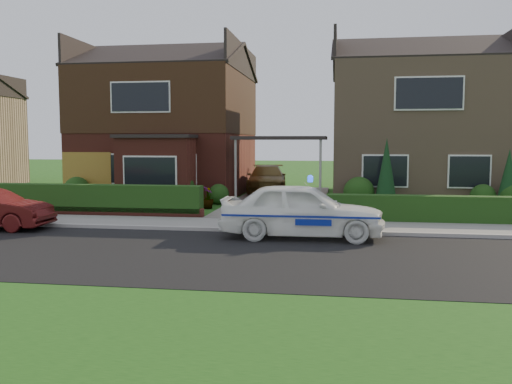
# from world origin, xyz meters

# --- Properties ---
(ground) EXTENTS (120.00, 120.00, 0.00)m
(ground) POSITION_xyz_m (0.00, 0.00, 0.00)
(ground) COLOR #174512
(ground) RESTS_ON ground
(road) EXTENTS (60.00, 6.00, 0.02)m
(road) POSITION_xyz_m (0.00, 0.00, 0.00)
(road) COLOR black
(road) RESTS_ON ground
(kerb) EXTENTS (60.00, 0.16, 0.12)m
(kerb) POSITION_xyz_m (0.00, 3.05, 0.06)
(kerb) COLOR #9E9993
(kerb) RESTS_ON ground
(sidewalk) EXTENTS (60.00, 2.00, 0.10)m
(sidewalk) POSITION_xyz_m (0.00, 4.10, 0.05)
(sidewalk) COLOR slate
(sidewalk) RESTS_ON ground
(grass_verge) EXTENTS (60.00, 4.00, 0.01)m
(grass_verge) POSITION_xyz_m (0.00, -5.00, 0.00)
(grass_verge) COLOR #174512
(grass_verge) RESTS_ON ground
(driveway) EXTENTS (3.80, 12.00, 0.12)m
(driveway) POSITION_xyz_m (0.00, 11.00, 0.06)
(driveway) COLOR #666059
(driveway) RESTS_ON ground
(house_left) EXTENTS (7.50, 9.53, 7.25)m
(house_left) POSITION_xyz_m (-5.78, 13.90, 3.81)
(house_left) COLOR maroon
(house_left) RESTS_ON ground
(house_right) EXTENTS (7.50, 8.06, 7.25)m
(house_right) POSITION_xyz_m (5.80, 13.99, 3.66)
(house_right) COLOR #927559
(house_right) RESTS_ON ground
(carport_link) EXTENTS (3.80, 3.00, 2.77)m
(carport_link) POSITION_xyz_m (0.00, 10.95, 2.66)
(carport_link) COLOR black
(carport_link) RESTS_ON ground
(garage_door) EXTENTS (2.20, 0.10, 2.10)m
(garage_door) POSITION_xyz_m (-8.25, 9.96, 1.05)
(garage_door) COLOR brown
(garage_door) RESTS_ON ground
(dwarf_wall) EXTENTS (7.70, 0.25, 0.36)m
(dwarf_wall) POSITION_xyz_m (-5.80, 5.30, 0.18)
(dwarf_wall) COLOR maroon
(dwarf_wall) RESTS_ON ground
(hedge_left) EXTENTS (7.50, 0.55, 0.90)m
(hedge_left) POSITION_xyz_m (-5.80, 5.45, 0.00)
(hedge_left) COLOR #193711
(hedge_left) RESTS_ON ground
(hedge_right) EXTENTS (7.50, 0.55, 0.80)m
(hedge_right) POSITION_xyz_m (5.80, 5.35, 0.00)
(hedge_right) COLOR #193711
(hedge_right) RESTS_ON ground
(shrub_left_far) EXTENTS (1.08, 1.08, 1.08)m
(shrub_left_far) POSITION_xyz_m (-8.50, 9.50, 0.54)
(shrub_left_far) COLOR #193711
(shrub_left_far) RESTS_ON ground
(shrub_left_mid) EXTENTS (1.32, 1.32, 1.32)m
(shrub_left_mid) POSITION_xyz_m (-4.00, 9.30, 0.66)
(shrub_left_mid) COLOR #193711
(shrub_left_mid) RESTS_ON ground
(shrub_left_near) EXTENTS (0.84, 0.84, 0.84)m
(shrub_left_near) POSITION_xyz_m (-2.40, 9.60, 0.42)
(shrub_left_near) COLOR #193711
(shrub_left_near) RESTS_ON ground
(shrub_right_near) EXTENTS (1.20, 1.20, 1.20)m
(shrub_right_near) POSITION_xyz_m (3.20, 9.40, 0.60)
(shrub_right_near) COLOR #193711
(shrub_right_near) RESTS_ON ground
(shrub_right_mid) EXTENTS (0.96, 0.96, 0.96)m
(shrub_right_mid) POSITION_xyz_m (7.80, 9.50, 0.48)
(shrub_right_mid) COLOR #193711
(shrub_right_mid) RESTS_ON ground
(conifer_a) EXTENTS (0.90, 0.90, 2.60)m
(conifer_a) POSITION_xyz_m (4.20, 9.20, 1.30)
(conifer_a) COLOR black
(conifer_a) RESTS_ON ground
(conifer_b) EXTENTS (0.90, 0.90, 2.20)m
(conifer_b) POSITION_xyz_m (8.60, 9.20, 1.10)
(conifer_b) COLOR black
(conifer_b) RESTS_ON ground
(police_car) EXTENTS (3.96, 4.33, 1.63)m
(police_car) POSITION_xyz_m (1.47, 2.40, 0.73)
(police_car) COLOR white
(police_car) RESTS_ON ground
(driveway_car) EXTENTS (2.24, 4.58, 1.28)m
(driveway_car) POSITION_xyz_m (-1.00, 13.93, 0.76)
(driveway_car) COLOR brown
(driveway_car) RESTS_ON driveway
(potted_plant_a) EXTENTS (0.38, 0.29, 0.68)m
(potted_plant_a) POSITION_xyz_m (-8.94, 7.47, 0.34)
(potted_plant_a) COLOR gray
(potted_plant_a) RESTS_ON ground
(potted_plant_b) EXTENTS (0.53, 0.49, 0.77)m
(potted_plant_b) POSITION_xyz_m (-3.33, 8.35, 0.38)
(potted_plant_b) COLOR gray
(potted_plant_b) RESTS_ON ground
(potted_plant_c) EXTENTS (0.49, 0.49, 0.84)m
(potted_plant_c) POSITION_xyz_m (-2.50, 8.11, 0.42)
(potted_plant_c) COLOR gray
(potted_plant_c) RESTS_ON ground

